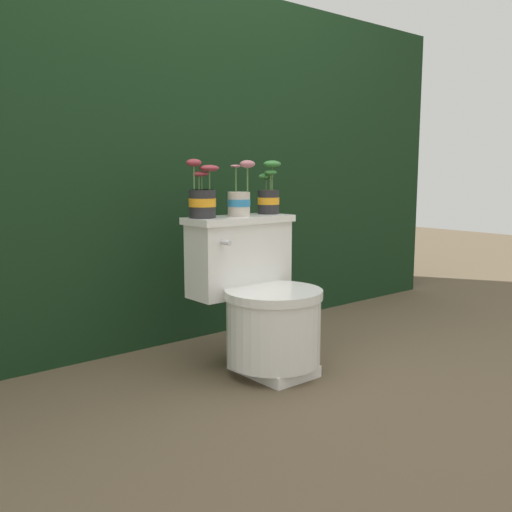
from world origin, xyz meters
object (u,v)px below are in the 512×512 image
potted_plant_midleft (240,199)px  potted_plant_middle (269,194)px  potted_plant_left (202,197)px  toilet (261,301)px

potted_plant_midleft → potted_plant_middle: 0.20m
potted_plant_left → potted_plant_midleft: 0.18m
potted_plant_middle → potted_plant_left: bearing=-179.7°
potted_plant_midleft → potted_plant_middle: bearing=8.0°
potted_plant_midleft → toilet: bearing=-89.7°
toilet → potted_plant_midleft: potted_plant_midleft is taller
toilet → potted_plant_midleft: size_ratio=2.70×
potted_plant_left → toilet: bearing=-43.3°
toilet → potted_plant_midleft: 0.46m
potted_plant_left → potted_plant_midleft: potted_plant_left is taller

